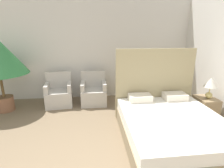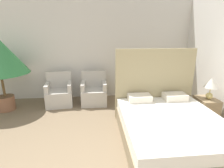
{
  "view_description": "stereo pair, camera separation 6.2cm",
  "coord_description": "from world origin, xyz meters",
  "views": [
    {
      "loc": [
        0.08,
        -1.42,
        1.93
      ],
      "look_at": [
        0.54,
        2.72,
        0.69
      ],
      "focal_mm": 28.0,
      "sensor_mm": 36.0,
      "label": 1
    },
    {
      "loc": [
        0.14,
        -1.42,
        1.93
      ],
      "look_at": [
        0.54,
        2.72,
        0.69
      ],
      "focal_mm": 28.0,
      "sensor_mm": 36.0,
      "label": 2
    }
  ],
  "objects": [
    {
      "name": "wall_back",
      "position": [
        0.0,
        3.77,
        1.45
      ],
      "size": [
        10.0,
        0.06,
        2.9
      ],
      "color": "silver",
      "rests_on": "ground_plane"
    },
    {
      "name": "bed",
      "position": [
        1.47,
        1.34,
        0.3
      ],
      "size": [
        1.79,
        2.06,
        1.59
      ],
      "color": "#8C7A5B",
      "rests_on": "ground_plane"
    },
    {
      "name": "armchair_near_window_left",
      "position": [
        -0.86,
        3.18,
        0.28
      ],
      "size": [
        0.74,
        0.68,
        0.88
      ],
      "rotation": [
        0.0,
        0.0,
        0.11
      ],
      "color": "#B7B2A8",
      "rests_on": "ground_plane"
    },
    {
      "name": "armchair_near_window_right",
      "position": [
        0.09,
        3.18,
        0.28
      ],
      "size": [
        0.69,
        0.61,
        0.88
      ],
      "rotation": [
        0.0,
        0.0,
        -0.01
      ],
      "color": "#B7B2A8",
      "rests_on": "ground_plane"
    },
    {
      "name": "nightstand",
      "position": [
        2.61,
        1.99,
        0.25
      ],
      "size": [
        0.4,
        0.5,
        0.51
      ],
      "color": "#937A56",
      "rests_on": "ground_plane"
    },
    {
      "name": "table_lamp",
      "position": [
        2.63,
        1.96,
        0.83
      ],
      "size": [
        0.29,
        0.29,
        0.48
      ],
      "color": "tan",
      "rests_on": "nightstand"
    }
  ]
}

